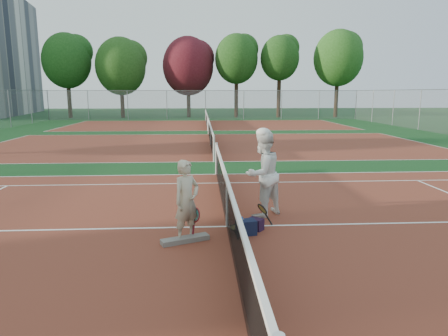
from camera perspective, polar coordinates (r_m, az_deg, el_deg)
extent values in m
plane|color=#0E3614|center=(8.49, 0.44, -8.38)|extent=(130.00, 130.00, 0.00)
cube|color=maroon|center=(8.49, 0.44, -8.36)|extent=(23.77, 10.97, 0.01)
cube|color=maroon|center=(21.69, -1.93, 3.36)|extent=(23.77, 10.97, 0.01)
cube|color=maroon|center=(35.12, -2.49, 6.18)|extent=(23.77, 10.97, 0.01)
imported|color=#C4B698|center=(7.53, -5.36, -4.72)|extent=(0.67, 0.66, 1.56)
imported|color=white|center=(9.05, 5.53, -0.82)|extent=(1.20, 1.16, 1.95)
cube|color=black|center=(8.00, 3.19, -8.47)|extent=(0.43, 0.34, 0.30)
cube|color=black|center=(8.29, 4.53, -8.01)|extent=(0.36, 0.35, 0.24)
cube|color=#65615C|center=(7.68, -5.57, -10.14)|extent=(0.93, 0.55, 0.10)
cylinder|color=#C9E9FF|center=(8.07, 2.56, -8.29)|extent=(0.09, 0.09, 0.30)
cylinder|color=#382314|center=(48.14, -21.26, 9.65)|extent=(0.44, 0.44, 4.96)
ellipsoid|color=#164112|center=(48.26, -21.57, 14.07)|extent=(5.20, 5.20, 5.98)
cylinder|color=#382314|center=(46.85, -14.35, 9.76)|extent=(0.44, 0.44, 4.52)
ellipsoid|color=#1D4614|center=(46.93, -14.54, 13.90)|extent=(5.51, 5.51, 6.33)
cylinder|color=#382314|center=(46.55, -5.09, 10.08)|extent=(0.44, 0.44, 4.58)
ellipsoid|color=#4B1019|center=(46.64, -5.16, 14.30)|extent=(5.72, 5.72, 6.57)
cylinder|color=#382314|center=(45.91, 1.76, 10.48)|extent=(0.44, 0.44, 5.18)
ellipsoid|color=#184212|center=(46.06, 1.79, 15.32)|extent=(4.79, 4.79, 5.51)
cylinder|color=#382314|center=(46.41, 7.84, 10.44)|extent=(0.44, 0.44, 5.26)
ellipsoid|color=#184112|center=(46.57, 7.96, 15.30)|extent=(4.32, 4.32, 4.97)
cylinder|color=#382314|center=(47.91, 15.76, 10.16)|extent=(0.44, 0.44, 5.27)
ellipsoid|color=#1F4F16|center=(48.07, 16.01, 14.87)|extent=(5.45, 5.45, 6.27)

